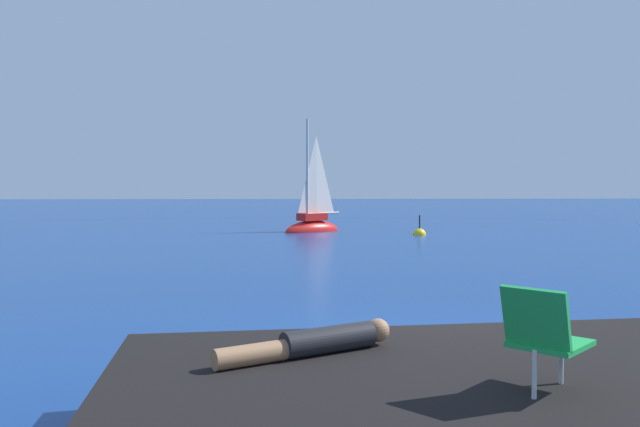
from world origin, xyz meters
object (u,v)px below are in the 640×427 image
Objects in this scene: sailboat_near at (312,225)px; beach_chair at (544,334)px; person_sunbather at (316,342)px; marker_buoy at (419,235)px.

sailboat_near is 7.13× the size of beach_chair.
person_sunbather is 22.56m from marker_buoy.
sailboat_near is 25.12m from beach_chair.
sailboat_near is 5.03× the size of marker_buoy.
sailboat_near reaches higher than person_sunbather.
sailboat_near reaches higher than marker_buoy.
beach_chair is 23.36m from marker_buoy.
beach_chair is at bearing 116.25° from person_sunbather.
sailboat_near is 5.03m from marker_buoy.
marker_buoy is (5.38, 21.89, -0.84)m from person_sunbather.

